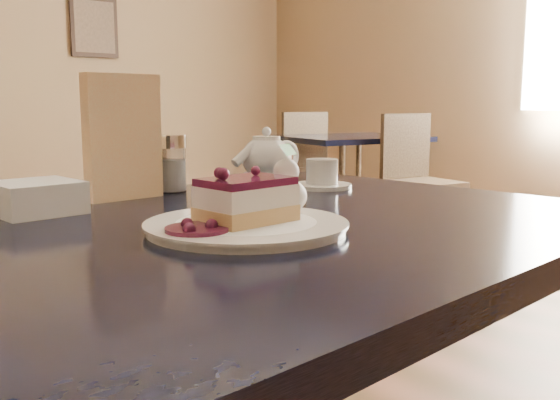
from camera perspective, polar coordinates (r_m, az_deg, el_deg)
main_table at (r=0.88m, az=-5.17°, el=-7.31°), size 1.24×0.88×0.74m
dessert_plate at (r=0.82m, az=-3.09°, el=-2.44°), size 0.26×0.26×0.01m
cheesecake_slice at (r=0.82m, az=-3.11°, el=-0.03°), size 0.12×0.09×0.06m
whipped_cream at (r=0.88m, az=0.59°, el=0.39°), size 0.06×0.06×0.05m
berry_sauce at (r=0.77m, az=-7.59°, el=-2.67°), size 0.08×0.08×0.01m
tea_set at (r=1.31m, az=-0.26°, el=3.42°), size 0.19×0.26×0.10m
menu_card at (r=1.12m, az=-14.16°, el=5.59°), size 0.14×0.04×0.22m
sugar_shaker at (r=1.19m, az=-9.94°, el=3.37°), size 0.06×0.06×0.11m
napkin_stack at (r=1.02m, az=-21.43°, el=0.22°), size 0.13×0.13×0.05m
bg_table_far_right at (r=4.44m, az=6.43°, el=-2.12°), size 1.02×1.65×1.10m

